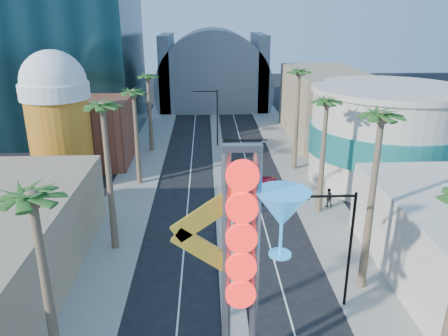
% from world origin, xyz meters
% --- Properties ---
extents(sidewalk_west, '(5.00, 100.00, 0.15)m').
position_xyz_m(sidewalk_west, '(-9.50, 35.00, 0.07)').
color(sidewalk_west, gray).
rests_on(sidewalk_west, ground).
extents(sidewalk_east, '(5.00, 100.00, 0.15)m').
position_xyz_m(sidewalk_east, '(9.50, 35.00, 0.07)').
color(sidewalk_east, gray).
rests_on(sidewalk_east, ground).
extents(median, '(1.60, 84.00, 0.15)m').
position_xyz_m(median, '(0.00, 38.00, 0.07)').
color(median, gray).
rests_on(median, ground).
extents(brick_filler_west, '(10.00, 10.00, 8.00)m').
position_xyz_m(brick_filler_west, '(-16.00, 38.00, 4.00)').
color(brick_filler_west, brown).
rests_on(brick_filler_west, ground).
extents(filler_east, '(10.00, 20.00, 10.00)m').
position_xyz_m(filler_east, '(16.00, 48.00, 5.00)').
color(filler_east, '#9B7E64').
rests_on(filler_east, ground).
extents(beer_mug, '(7.00, 7.00, 14.50)m').
position_xyz_m(beer_mug, '(-17.00, 30.00, 7.84)').
color(beer_mug, '#BE5D19').
rests_on(beer_mug, ground).
extents(turquoise_building, '(16.60, 16.60, 10.60)m').
position_xyz_m(turquoise_building, '(18.00, 30.00, 5.25)').
color(turquoise_building, beige).
rests_on(turquoise_building, ground).
extents(canopy, '(22.00, 16.00, 22.00)m').
position_xyz_m(canopy, '(0.00, 72.00, 4.31)').
color(canopy, slate).
rests_on(canopy, ground).
extents(neon_sign, '(6.53, 2.60, 12.55)m').
position_xyz_m(neon_sign, '(0.82, 2.96, 7.31)').
color(neon_sign, gray).
rests_on(neon_sign, ground).
extents(streetlight_0, '(3.79, 0.25, 8.00)m').
position_xyz_m(streetlight_0, '(0.55, 20.00, 4.88)').
color(streetlight_0, black).
rests_on(streetlight_0, ground).
extents(streetlight_1, '(3.79, 0.25, 8.00)m').
position_xyz_m(streetlight_1, '(-0.55, 44.00, 4.88)').
color(streetlight_1, black).
rests_on(streetlight_1, ground).
extents(streetlight_2, '(3.45, 0.25, 8.00)m').
position_xyz_m(streetlight_2, '(6.72, 8.00, 4.83)').
color(streetlight_2, black).
rests_on(streetlight_2, ground).
extents(palm_0, '(2.40, 2.40, 11.70)m').
position_xyz_m(palm_0, '(-9.00, 2.00, 9.93)').
color(palm_0, brown).
rests_on(palm_0, ground).
extents(palm_1, '(2.40, 2.40, 12.70)m').
position_xyz_m(palm_1, '(-9.00, 16.00, 10.82)').
color(palm_1, brown).
rests_on(palm_1, ground).
extents(palm_2, '(2.40, 2.40, 11.20)m').
position_xyz_m(palm_2, '(-9.00, 30.00, 9.48)').
color(palm_2, brown).
rests_on(palm_2, ground).
extents(palm_3, '(2.40, 2.40, 11.20)m').
position_xyz_m(palm_3, '(-9.00, 42.00, 9.48)').
color(palm_3, brown).
rests_on(palm_3, ground).
extents(palm_5, '(2.40, 2.40, 13.20)m').
position_xyz_m(palm_5, '(9.00, 10.00, 11.27)').
color(palm_5, brown).
rests_on(palm_5, ground).
extents(palm_6, '(2.40, 2.40, 11.70)m').
position_xyz_m(palm_6, '(9.00, 22.00, 9.93)').
color(palm_6, brown).
rests_on(palm_6, ground).
extents(palm_7, '(2.40, 2.40, 12.70)m').
position_xyz_m(palm_7, '(9.00, 34.00, 10.82)').
color(palm_7, brown).
rests_on(palm_7, ground).
extents(red_pickup, '(2.71, 5.54, 1.52)m').
position_xyz_m(red_pickup, '(4.78, 26.38, 0.76)').
color(red_pickup, maroon).
rests_on(red_pickup, ground).
extents(pedestrian_b, '(0.99, 0.82, 1.86)m').
position_xyz_m(pedestrian_b, '(10.14, 23.04, 1.08)').
color(pedestrian_b, gray).
rests_on(pedestrian_b, sidewalk_east).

